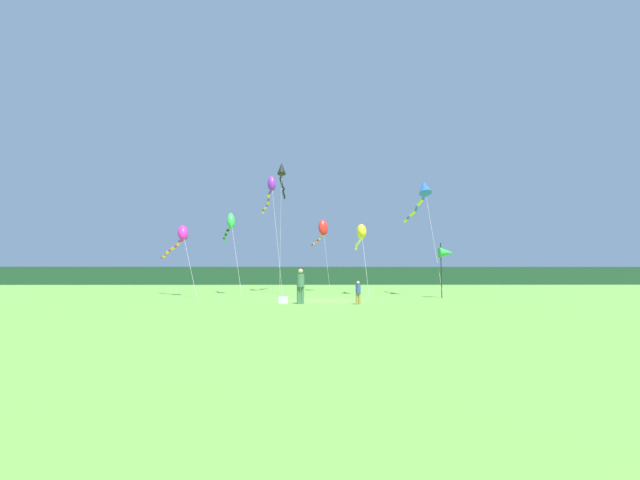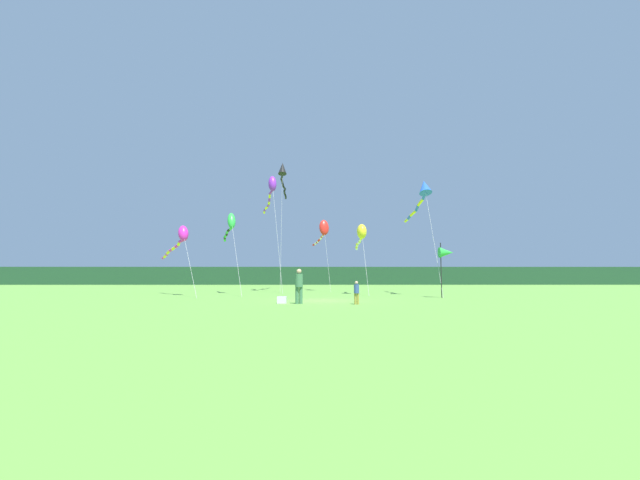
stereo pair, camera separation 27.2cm
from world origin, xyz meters
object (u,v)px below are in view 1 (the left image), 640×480
Objects in this scene: cooler_box at (283,300)px; banner_flag_pole at (446,253)px; kite_black at (282,173)px; person_child at (358,291)px; kite_blue at (422,192)px; kite_magenta at (180,237)px; person_adult at (301,284)px; kite_red at (322,230)px; kite_yellow at (361,233)px; kite_purple at (271,188)px; kite_green at (230,224)px.

banner_flag_pole reaches higher than cooler_box.
person_child is at bearing -74.30° from kite_black.
banner_flag_pole is at bearing -80.26° from kite_blue.
banner_flag_pole is at bearing -10.06° from kite_magenta.
banner_flag_pole is (9.30, 5.78, 1.91)m from person_adult.
kite_black is at bearing 140.04° from kite_blue.
kite_blue reaches higher than banner_flag_pole.
kite_magenta reaches higher than person_child.
kite_black reaches higher than kite_red.
kite_red is at bearing 128.47° from kite_blue.
person_child is 12.09m from kite_yellow.
kite_magenta is 0.67× the size of kite_purple.
person_adult is at bearing -44.94° from kite_magenta.
kite_black is 1.42× the size of kite_blue.
kite_green reaches higher than kite_yellow.
person_child is 0.16× the size of kite_magenta.
kite_purple reaches higher than kite_yellow.
person_adult is 0.14× the size of kite_black.
banner_flag_pole is 0.29× the size of kite_black.
kite_yellow is 10.47m from kite_green.
kite_green reaches higher than cooler_box.
person_adult is at bearing -82.47° from kite_black.
banner_flag_pole is 18.68m from kite_magenta.
kite_blue reaches higher than kite_red.
kite_blue is at bearing -21.31° from kite_yellow.
kite_yellow reaches higher than banner_flag_pole.
kite_black is at bearing 105.70° from person_child.
kite_yellow is at bearing -35.69° from kite_purple.
kite_blue is at bearing 58.62° from person_child.
kite_green reaches higher than person_adult.
kite_red is (-2.85, 7.40, 1.10)m from kite_yellow.
banner_flag_pole is 0.41× the size of kite_blue.
kite_purple reaches higher than kite_green.
person_child is at bearing -69.84° from kite_purple.
person_adult is 14.17m from kite_green.
kite_purple reaches higher than kite_red.
kite_magenta is (-3.01, -2.93, -1.39)m from kite_green.
kite_blue is (7.24, -9.12, 1.80)m from kite_red.
person_adult is 21.32m from kite_black.
banner_flag_pole is at bearing -47.28° from kite_black.
kite_red is 6.77m from kite_black.
kite_magenta is 18.10m from kite_blue.
person_child is 0.17× the size of kite_red.
cooler_box is 18.59m from kite_purple.
kite_blue is (5.84, 9.58, 6.96)m from person_child.
cooler_box is at bearing -66.06° from kite_green.
kite_purple reaches higher than person_child.
kite_magenta is at bearing 169.94° from banner_flag_pole.
kite_black is (3.60, 6.53, 5.73)m from kite_green.
kite_yellow reaches higher than cooler_box.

